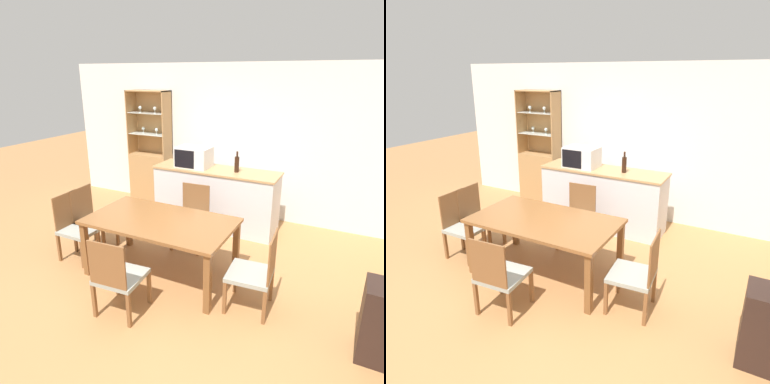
% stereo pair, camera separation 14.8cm
% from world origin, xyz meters
% --- Properties ---
extents(ground_plane, '(18.00, 18.00, 0.00)m').
position_xyz_m(ground_plane, '(0.00, 0.00, 0.00)').
color(ground_plane, '#B27A47').
extents(wall_back, '(6.80, 0.06, 2.55)m').
position_xyz_m(wall_back, '(0.00, 2.63, 1.27)').
color(wall_back, white).
rests_on(wall_back, ground_plane).
extents(kitchen_counter, '(1.98, 0.60, 0.96)m').
position_xyz_m(kitchen_counter, '(-0.12, 1.92, 0.48)').
color(kitchen_counter, silver).
rests_on(kitchen_counter, ground_plane).
extents(display_cabinet, '(0.78, 0.34, 2.09)m').
position_xyz_m(display_cabinet, '(-1.68, 2.44, 0.62)').
color(display_cabinet, tan).
rests_on(display_cabinet, ground_plane).
extents(dining_table, '(1.75, 0.98, 0.73)m').
position_xyz_m(dining_table, '(-0.16, 0.30, 0.65)').
color(dining_table, brown).
rests_on(dining_table, ground_plane).
extents(dining_chair_head_near, '(0.48, 0.48, 0.88)m').
position_xyz_m(dining_chair_head_near, '(-0.15, -0.53, 0.43)').
color(dining_chair_head_near, '#999E93').
rests_on(dining_chair_head_near, ground_plane).
extents(dining_chair_side_left_near, '(0.45, 0.45, 0.88)m').
position_xyz_m(dining_chair_side_left_near, '(-1.37, 0.15, 0.43)').
color(dining_chair_side_left_near, '#999E93').
rests_on(dining_chair_side_left_near, ground_plane).
extents(dining_chair_side_right_near, '(0.48, 0.48, 0.88)m').
position_xyz_m(dining_chair_side_right_near, '(1.06, 0.16, 0.43)').
color(dining_chair_side_right_near, '#999E93').
rests_on(dining_chair_side_right_near, ground_plane).
extents(dining_chair_side_left_far, '(0.46, 0.46, 0.88)m').
position_xyz_m(dining_chair_side_left_far, '(-1.37, 0.45, 0.43)').
color(dining_chair_side_left_far, '#999E93').
rests_on(dining_chair_side_left_far, ground_plane).
extents(dining_chair_head_far, '(0.48, 0.48, 0.88)m').
position_xyz_m(dining_chair_head_far, '(-0.16, 1.14, 0.43)').
color(dining_chair_head_far, '#999E93').
rests_on(dining_chair_head_far, ground_plane).
extents(microwave, '(0.52, 0.39, 0.32)m').
position_xyz_m(microwave, '(-0.50, 1.89, 1.12)').
color(microwave, silver).
rests_on(microwave, kitchen_counter).
extents(wine_bottle, '(0.07, 0.07, 0.32)m').
position_xyz_m(wine_bottle, '(0.22, 1.90, 1.09)').
color(wine_bottle, black).
rests_on(wine_bottle, kitchen_counter).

